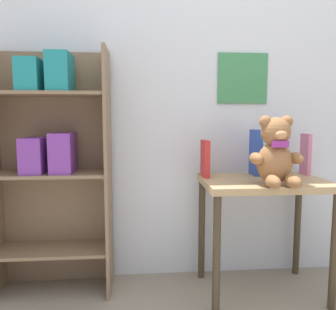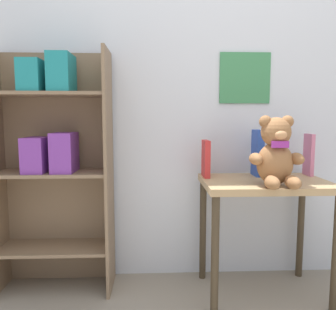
{
  "view_description": "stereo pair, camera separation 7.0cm",
  "coord_description": "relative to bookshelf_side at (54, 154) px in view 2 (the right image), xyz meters",
  "views": [
    {
      "loc": [
        -0.39,
        -0.55,
        0.99
      ],
      "look_at": [
        -0.25,
        1.24,
        0.79
      ],
      "focal_mm": 35.0,
      "sensor_mm": 36.0,
      "label": 1
    },
    {
      "loc": [
        -0.32,
        -0.55,
        0.99
      ],
      "look_at": [
        -0.25,
        1.24,
        0.79
      ],
      "focal_mm": 35.0,
      "sensor_mm": 36.0,
      "label": 2
    }
  ],
  "objects": [
    {
      "name": "bookshelf_side",
      "position": [
        0.0,
        0.0,
        0.0
      ],
      "size": [
        0.66,
        0.28,
        1.37
      ],
      "color": "#7F664C",
      "rests_on": "ground_plane"
    },
    {
      "name": "teddy_bear",
      "position": [
        1.18,
        -0.28,
        0.03
      ],
      "size": [
        0.27,
        0.25,
        0.35
      ],
      "color": "#99663D",
      "rests_on": "display_table"
    },
    {
      "name": "book_standing_pink",
      "position": [
        1.49,
        -0.0,
        -0.01
      ],
      "size": [
        0.03,
        0.11,
        0.25
      ],
      "primitive_type": "cube",
      "rotation": [
        0.0,
        0.0,
        -0.04
      ],
      "color": "#D17093",
      "rests_on": "display_table"
    },
    {
      "name": "wall_back",
      "position": [
        0.9,
        0.16,
        0.46
      ],
      "size": [
        4.8,
        0.07,
        2.5
      ],
      "color": "silver",
      "rests_on": "ground_plane"
    },
    {
      "name": "book_standing_red",
      "position": [
        0.87,
        -0.02,
        -0.03
      ],
      "size": [
        0.03,
        0.14,
        0.21
      ],
      "primitive_type": "cube",
      "rotation": [
        0.0,
        0.0,
        -0.0
      ],
      "color": "red",
      "rests_on": "display_table"
    },
    {
      "name": "book_standing_blue",
      "position": [
        1.18,
        -0.0,
        0.0
      ],
      "size": [
        0.04,
        0.13,
        0.27
      ],
      "primitive_type": "cube",
      "rotation": [
        0.0,
        0.0,
        -0.01
      ],
      "color": "#2D51B7",
      "rests_on": "display_table"
    },
    {
      "name": "display_table",
      "position": [
        1.18,
        -0.14,
        -0.23
      ],
      "size": [
        0.67,
        0.46,
        0.66
      ],
      "color": "tan",
      "rests_on": "ground_plane"
    }
  ]
}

